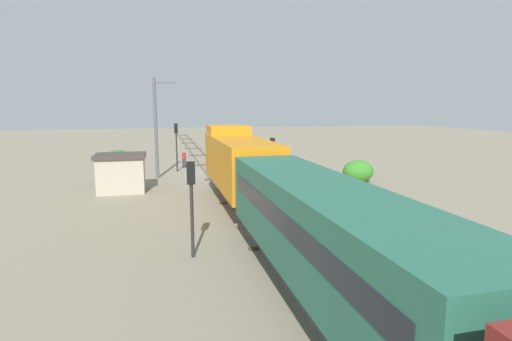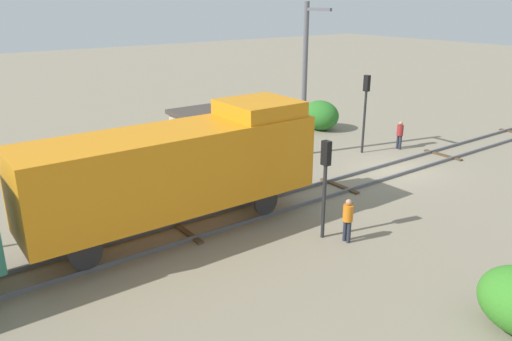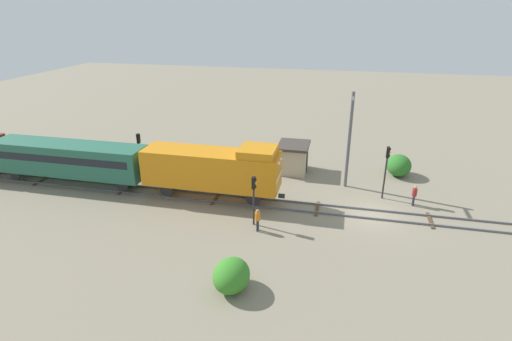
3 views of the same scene
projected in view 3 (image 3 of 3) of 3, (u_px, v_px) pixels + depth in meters
ground_plane at (372, 215)px, 30.58m from camera, size 150.60×150.60×0.00m
railway_track at (372, 214)px, 30.55m from camera, size 2.40×100.40×0.16m
locomotive at (213, 168)px, 32.14m from camera, size 2.90×11.60×4.60m
passenger_car_leading at (69, 158)px, 34.98m from camera, size 2.84×14.00×3.66m
traffic_signal_near at (387, 163)px, 32.09m from camera, size 0.32×0.34×4.51m
traffic_signal_mid at (254, 192)px, 28.26m from camera, size 0.32×0.34×3.79m
traffic_signal_far at (139, 146)px, 37.13m from camera, size 0.32×0.34×3.96m
worker_near_track at (414, 194)px, 31.70m from camera, size 0.38×0.38×1.70m
worker_by_signal at (258, 218)px, 28.08m from camera, size 0.38×0.38×1.70m
catenary_mast at (349, 138)px, 33.78m from camera, size 1.94×0.28×8.43m
relay_hut at (293, 157)px, 38.29m from camera, size 3.50×2.90×2.74m
bush_near at (231, 275)px, 22.24m from camera, size 2.51×2.05×1.83m
bush_mid at (399, 165)px, 37.44m from camera, size 2.75×2.25×2.00m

